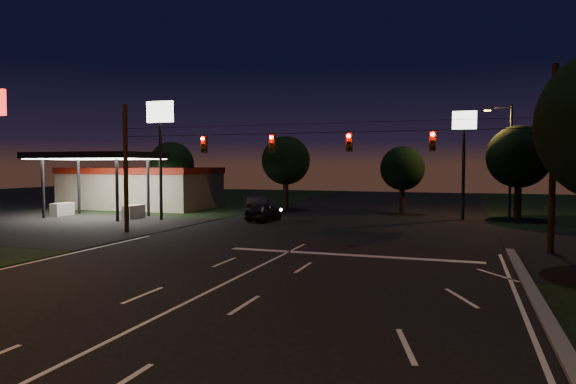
% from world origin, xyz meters
% --- Properties ---
extents(ground, '(140.00, 140.00, 0.00)m').
position_xyz_m(ground, '(0.00, 0.00, 0.00)').
color(ground, black).
rests_on(ground, ground).
extents(cross_street_left, '(20.00, 16.00, 0.02)m').
position_xyz_m(cross_street_left, '(-20.00, 16.00, 0.00)').
color(cross_street_left, black).
rests_on(cross_street_left, ground).
extents(stop_bar, '(12.00, 0.50, 0.01)m').
position_xyz_m(stop_bar, '(3.00, 11.50, 0.01)').
color(stop_bar, silver).
rests_on(stop_bar, ground).
extents(utility_pole_right, '(0.30, 0.30, 9.00)m').
position_xyz_m(utility_pole_right, '(12.00, 15.00, 0.00)').
color(utility_pole_right, black).
rests_on(utility_pole_right, ground).
extents(utility_pole_left, '(0.28, 0.28, 8.00)m').
position_xyz_m(utility_pole_left, '(-12.00, 15.00, 0.00)').
color(utility_pole_left, black).
rests_on(utility_pole_left, ground).
extents(signal_span, '(24.00, 0.40, 1.56)m').
position_xyz_m(signal_span, '(-0.00, 14.96, 5.50)').
color(signal_span, black).
rests_on(signal_span, ground).
extents(gas_station, '(14.20, 16.10, 5.25)m').
position_xyz_m(gas_station, '(-21.86, 30.39, 2.38)').
color(gas_station, gray).
rests_on(gas_station, ground).
extents(pole_sign_left_near, '(2.20, 0.30, 9.10)m').
position_xyz_m(pole_sign_left_near, '(-14.00, 22.00, 6.98)').
color(pole_sign_left_near, black).
rests_on(pole_sign_left_near, ground).
extents(pole_sign_right, '(1.80, 0.30, 8.40)m').
position_xyz_m(pole_sign_right, '(8.00, 30.00, 6.24)').
color(pole_sign_right, black).
rests_on(pole_sign_right, ground).
extents(street_light_right_far, '(2.20, 0.35, 9.00)m').
position_xyz_m(street_light_right_far, '(11.24, 32.00, 5.24)').
color(street_light_right_far, black).
rests_on(street_light_right_far, ground).
extents(tree_far_a, '(4.20, 4.20, 6.42)m').
position_xyz_m(tree_far_a, '(-17.98, 30.12, 4.26)').
color(tree_far_a, black).
rests_on(tree_far_a, ground).
extents(tree_far_b, '(4.60, 4.60, 6.98)m').
position_xyz_m(tree_far_b, '(-7.98, 34.13, 4.61)').
color(tree_far_b, black).
rests_on(tree_far_b, ground).
extents(tree_far_c, '(3.80, 3.80, 5.86)m').
position_xyz_m(tree_far_c, '(3.02, 33.10, 3.90)').
color(tree_far_c, black).
rests_on(tree_far_c, ground).
extents(tree_far_d, '(4.80, 4.80, 7.30)m').
position_xyz_m(tree_far_d, '(12.02, 31.13, 4.83)').
color(tree_far_d, black).
rests_on(tree_far_d, ground).
extents(car_oncoming_a, '(1.80, 4.13, 1.38)m').
position_xyz_m(car_oncoming_a, '(-6.28, 23.94, 0.69)').
color(car_oncoming_a, black).
rests_on(car_oncoming_a, ground).
extents(car_oncoming_b, '(3.02, 5.04, 1.57)m').
position_xyz_m(car_oncoming_b, '(-8.52, 28.34, 0.78)').
color(car_oncoming_b, black).
rests_on(car_oncoming_b, ground).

